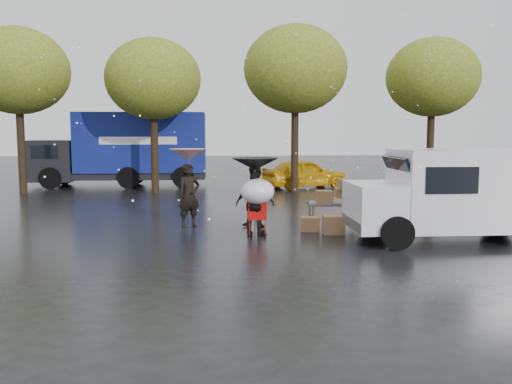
{
  "coord_description": "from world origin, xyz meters",
  "views": [
    {
      "loc": [
        -0.79,
        -13.26,
        2.63
      ],
      "look_at": [
        0.2,
        1.0,
        1.02
      ],
      "focal_mm": 38.0,
      "sensor_mm": 36.0,
      "label": 1
    }
  ],
  "objects": [
    {
      "name": "person_black",
      "position": [
        0.11,
        0.11,
        0.82
      ],
      "size": [
        1.02,
        0.57,
        1.64
      ],
      "primitive_type": "imported",
      "rotation": [
        0.0,
        0.0,
        2.95
      ],
      "color": "black",
      "rests_on": "ground"
    },
    {
      "name": "person_pink",
      "position": [
        -1.6,
        1.59,
        0.87
      ],
      "size": [
        0.76,
        0.67,
        1.74
      ],
      "primitive_type": "imported",
      "rotation": [
        0.0,
        0.0,
        0.49
      ],
      "color": "black",
      "rests_on": "ground"
    },
    {
      "name": "person_middle",
      "position": [
        0.24,
        1.42,
        0.85
      ],
      "size": [
        0.97,
        0.85,
        1.7
      ],
      "primitive_type": "imported",
      "rotation": [
        0.0,
        0.0,
        -0.28
      ],
      "color": "black",
      "rests_on": "ground"
    },
    {
      "name": "umbrella_black",
      "position": [
        0.11,
        0.11,
        1.82
      ],
      "size": [
        1.19,
        1.19,
        1.97
      ],
      "color": "#4C4C4C",
      "rests_on": "ground"
    },
    {
      "name": "shopping_cart",
      "position": [
        0.16,
        0.04,
        1.06
      ],
      "size": [
        0.84,
        0.84,
        1.46
      ],
      "color": "#BD0D0A",
      "rests_on": "ground"
    },
    {
      "name": "blue_truck",
      "position": [
        -5.27,
        13.0,
        1.76
      ],
      "size": [
        8.3,
        2.6,
        3.5
      ],
      "color": "navy",
      "rests_on": "ground"
    },
    {
      "name": "white_van",
      "position": [
        4.97,
        -0.69,
        1.16
      ],
      "size": [
        4.91,
        2.18,
        2.2
      ],
      "color": "white",
      "rests_on": "ground"
    },
    {
      "name": "box_ground_far",
      "position": [
        1.62,
        0.72,
        0.19
      ],
      "size": [
        0.55,
        0.47,
        0.38
      ],
      "primitive_type": "cube",
      "rotation": [
        0.0,
        0.0,
        -0.21
      ],
      "color": "brown",
      "rests_on": "ground"
    },
    {
      "name": "vendor_cart",
      "position": [
        2.61,
        2.04,
        0.73
      ],
      "size": [
        1.52,
        0.8,
        1.27
      ],
      "color": "slate",
      "rests_on": "ground"
    },
    {
      "name": "yellow_taxi",
      "position": [
        3.18,
        11.48,
        0.68
      ],
      "size": [
        4.3,
        2.92,
        1.36
      ],
      "primitive_type": "imported",
      "rotation": [
        0.0,
        0.0,
        1.94
      ],
      "color": "#E1A20B",
      "rests_on": "ground"
    },
    {
      "name": "ground",
      "position": [
        0.0,
        0.0,
        0.0
      ],
      "size": [
        90.0,
        90.0,
        0.0
      ],
      "primitive_type": "plane",
      "color": "black",
      "rests_on": "ground"
    },
    {
      "name": "box_ground_near",
      "position": [
        2.15,
        0.29,
        0.24
      ],
      "size": [
        0.53,
        0.43,
        0.47
      ],
      "primitive_type": "cube",
      "rotation": [
        0.0,
        0.0,
        -0.02
      ],
      "color": "brown",
      "rests_on": "ground"
    },
    {
      "name": "umbrella_pink",
      "position": [
        -1.6,
        1.59,
        2.0
      ],
      "size": [
        1.07,
        1.07,
        2.15
      ],
      "color": "#4C4C4C",
      "rests_on": "ground"
    },
    {
      "name": "tree_row",
      "position": [
        -0.47,
        10.0,
        5.02
      ],
      "size": [
        21.6,
        4.4,
        7.12
      ],
      "color": "black",
      "rests_on": "ground"
    }
  ]
}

